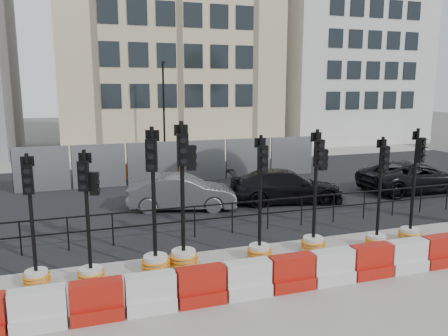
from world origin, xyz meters
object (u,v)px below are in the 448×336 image
object	(u,v)px
traffic_signal_h	(411,219)
car_c	(286,186)
traffic_signal_d	(184,234)
traffic_signal_a	(35,260)

from	to	relation	value
traffic_signal_h	car_c	size ratio (longest dim) A/B	0.70
traffic_signal_d	traffic_signal_h	distance (m)	6.75
traffic_signal_a	traffic_signal_h	size ratio (longest dim) A/B	0.92
traffic_signal_d	traffic_signal_h	bearing A→B (deg)	1.27
traffic_signal_h	traffic_signal_d	bearing A→B (deg)	158.48
traffic_signal_h	car_c	bearing A→B (deg)	86.62
traffic_signal_d	car_c	xyz separation A→B (m)	(5.26, 4.96, -0.23)
traffic_signal_a	car_c	xyz separation A→B (m)	(8.71, 4.95, 0.02)
traffic_signal_a	car_c	bearing A→B (deg)	30.17
traffic_signal_d	traffic_signal_h	size ratio (longest dim) A/B	1.10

